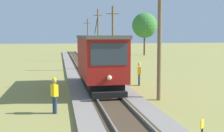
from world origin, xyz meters
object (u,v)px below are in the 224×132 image
utility_pole_near_tram (159,34)px  utility_pole_distant (88,36)px  red_tram (99,59)px  second_worker (139,73)px  track_worker (55,94)px  utility_pole_mid (113,38)px  tree_right_near (145,25)px  utility_pole_far (98,34)px

utility_pole_near_tram → utility_pole_distant: (0.00, 41.83, -0.22)m
red_tram → utility_pole_near_tram: utility_pole_near_tram is taller
second_worker → track_worker: bearing=61.5°
utility_pole_mid → tree_right_near: bearing=64.9°
red_tram → utility_pole_mid: size_ratio=1.23×
utility_pole_mid → tree_right_near: size_ratio=0.86×
red_tram → tree_right_near: tree_right_near is taller
utility_pole_distant → utility_pole_far: bearing=-90.0°
red_tram → second_worker: 3.62m
utility_pole_far → utility_pole_distant: size_ratio=1.08×
utility_pole_mid → second_worker: bearing=-88.8°
utility_pole_near_tram → utility_pole_mid: size_ratio=1.09×
utility_pole_distant → track_worker: (-6.03, -43.73, -2.67)m
utility_pole_far → track_worker: (-6.03, -28.29, -2.96)m
red_tram → utility_pole_far: size_ratio=1.11×
second_worker → utility_pole_far: bearing=-75.3°
utility_pole_distant → tree_right_near: bearing=-26.4°
utility_pole_near_tram → tree_right_near: bearing=74.3°
utility_pole_near_tram → second_worker: (0.21, 4.90, -2.89)m
utility_pole_near_tram → second_worker: size_ratio=4.24×
utility_pole_distant → tree_right_near: 11.73m
second_worker → tree_right_near: 33.71m
utility_pole_distant → second_worker: (0.21, -36.94, -2.67)m
utility_pole_far → utility_pole_distant: utility_pole_far is taller
utility_pole_far → track_worker: utility_pole_far is taller
utility_pole_mid → utility_pole_far: bearing=90.0°
utility_pole_near_tram → tree_right_near: (10.34, 36.70, 1.82)m
red_tram → utility_pole_distant: size_ratio=1.20×
utility_pole_near_tram → utility_pole_mid: (0.00, 14.57, -0.30)m
utility_pole_far → tree_right_near: (10.34, 10.30, 1.75)m
track_worker → utility_pole_distant: bearing=-125.0°
utility_pole_far → track_worker: 29.08m
red_tram → utility_pole_mid: 11.30m
utility_pole_distant → red_tram: bearing=-94.5°
utility_pole_far → second_worker: size_ratio=4.31×
utility_pole_mid → track_worker: bearing=-110.1°
utility_pole_distant → tree_right_near: (10.34, -5.14, 2.04)m
red_tram → second_worker: red_tram is taller
second_worker → utility_pole_distant: bearing=-75.6°
utility_pole_far → red_tram: bearing=-97.6°
utility_pole_near_tram → utility_pole_mid: bearing=90.0°
red_tram → utility_pole_near_tram: 5.11m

